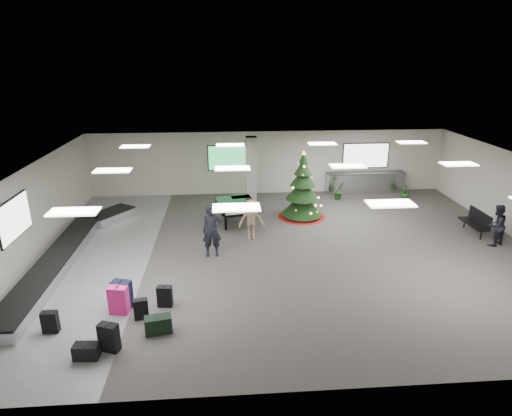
{
  "coord_description": "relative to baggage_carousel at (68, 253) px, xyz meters",
  "views": [
    {
      "loc": [
        -2.27,
        -14.17,
        6.76
      ],
      "look_at": [
        -1.12,
        1.0,
        1.32
      ],
      "focal_mm": 30.0,
      "sensor_mm": 36.0,
      "label": 1
    }
  ],
  "objects": [
    {
      "name": "ground",
      "position": [
        7.84,
        0.08,
        -0.21
      ],
      "size": [
        18.0,
        18.0,
        0.0
      ],
      "primitive_type": "plane",
      "color": "#3E3A38",
      "rests_on": "ground"
    },
    {
      "name": "room_envelope",
      "position": [
        7.46,
        0.75,
        2.12
      ],
      "size": [
        18.02,
        14.02,
        3.21
      ],
      "color": "beige",
      "rests_on": "ground"
    },
    {
      "name": "baggage_carousel",
      "position": [
        0.0,
        0.0,
        0.0
      ],
      "size": [
        2.28,
        9.71,
        0.43
      ],
      "color": "silver",
      "rests_on": "ground"
    },
    {
      "name": "service_counter",
      "position": [
        12.84,
        6.73,
        0.33
      ],
      "size": [
        4.05,
        0.65,
        1.08
      ],
      "color": "silver",
      "rests_on": "ground"
    },
    {
      "name": "suitcase_0",
      "position": [
        2.69,
        -5.21,
        0.15
      ],
      "size": [
        0.53,
        0.4,
        0.75
      ],
      "rotation": [
        0.0,
        0.0,
        -0.34
      ],
      "color": "black",
      "rests_on": "ground"
    },
    {
      "name": "suitcase_1",
      "position": [
        3.22,
        -3.92,
        0.08
      ],
      "size": [
        0.41,
        0.26,
        0.61
      ],
      "rotation": [
        0.0,
        0.0,
        0.17
      ],
      "color": "black",
      "rests_on": "ground"
    },
    {
      "name": "pink_suitcase",
      "position": [
        2.57,
        -3.6,
        0.19
      ],
      "size": [
        0.56,
        0.38,
        0.83
      ],
      "rotation": [
        0.0,
        0.0,
        -0.18
      ],
      "color": "#EA1E80",
      "rests_on": "ground"
    },
    {
      "name": "suitcase_3",
      "position": [
        3.78,
        -3.34,
        0.1
      ],
      "size": [
        0.44,
        0.27,
        0.64
      ],
      "rotation": [
        0.0,
        0.0,
        -0.12
      ],
      "color": "black",
      "rests_on": "ground"
    },
    {
      "name": "navy_suitcase",
      "position": [
        2.59,
        -3.31,
        0.2
      ],
      "size": [
        0.6,
        0.45,
        0.84
      ],
      "rotation": [
        0.0,
        0.0,
        -0.29
      ],
      "color": "black",
      "rests_on": "ground"
    },
    {
      "name": "suitcase_5",
      "position": [
        1.0,
        -4.36,
        0.09
      ],
      "size": [
        0.4,
        0.22,
        0.62
      ],
      "rotation": [
        0.0,
        0.0,
        0.0
      ],
      "color": "black",
      "rests_on": "ground"
    },
    {
      "name": "green_duffel",
      "position": [
        3.76,
        -4.57,
        0.01
      ],
      "size": [
        0.74,
        0.47,
        0.48
      ],
      "rotation": [
        0.0,
        0.0,
        0.2
      ],
      "color": "black",
      "rests_on": "ground"
    },
    {
      "name": "black_duffel",
      "position": [
        2.21,
        -5.47,
        -0.02
      ],
      "size": [
        0.59,
        0.35,
        0.4
      ],
      "rotation": [
        0.0,
        0.0,
        -0.06
      ],
      "color": "black",
      "rests_on": "ground"
    },
    {
      "name": "christmas_tree",
      "position": [
        8.94,
        3.48,
        0.82
      ],
      "size": [
        2.11,
        2.11,
        3.01
      ],
      "color": "#66090D",
      "rests_on": "ground"
    },
    {
      "name": "grand_piano",
      "position": [
        6.03,
        2.9,
        0.58
      ],
      "size": [
        1.8,
        2.17,
        1.11
      ],
      "rotation": [
        0.0,
        0.0,
        0.18
      ],
      "color": "black",
      "rests_on": "ground"
    },
    {
      "name": "bench",
      "position": [
        15.54,
        1.07,
        0.32
      ],
      "size": [
        0.51,
        1.5,
        0.95
      ],
      "rotation": [
        0.0,
        0.0,
        0.01
      ],
      "color": "black",
      "rests_on": "ground"
    },
    {
      "name": "traveler_a",
      "position": [
        5.07,
        -0.16,
        0.73
      ],
      "size": [
        0.75,
        0.54,
        1.9
      ],
      "primitive_type": "imported",
      "rotation": [
        0.0,
        0.0,
        0.14
      ],
      "color": "black",
      "rests_on": "ground"
    },
    {
      "name": "traveler_b",
      "position": [
        6.56,
        1.22,
        0.59
      ],
      "size": [
        1.1,
        0.72,
        1.6
      ],
      "primitive_type": "imported",
      "rotation": [
        0.0,
        0.0,
        0.12
      ],
      "color": "#937A5A",
      "rests_on": "ground"
    },
    {
      "name": "traveler_bench",
      "position": [
        15.61,
        -0.06,
        0.59
      ],
      "size": [
        0.95,
        0.85,
        1.6
      ],
      "primitive_type": "imported",
      "rotation": [
        0.0,
        0.0,
        3.51
      ],
      "color": "black",
      "rests_on": "ground"
    },
    {
      "name": "potted_plant_left",
      "position": [
        11.2,
        5.72,
        0.24
      ],
      "size": [
        0.62,
        0.57,
        0.91
      ],
      "primitive_type": "imported",
      "rotation": [
        0.0,
        0.0,
        0.39
      ],
      "color": "#143F14",
      "rests_on": "ground"
    },
    {
      "name": "potted_plant_right",
      "position": [
        14.54,
        5.64,
        0.15
      ],
      "size": [
        0.51,
        0.51,
        0.73
      ],
      "primitive_type": "imported",
      "rotation": [
        0.0,
        0.0,
        1.88
      ],
      "color": "#143F14",
      "rests_on": "ground"
    }
  ]
}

